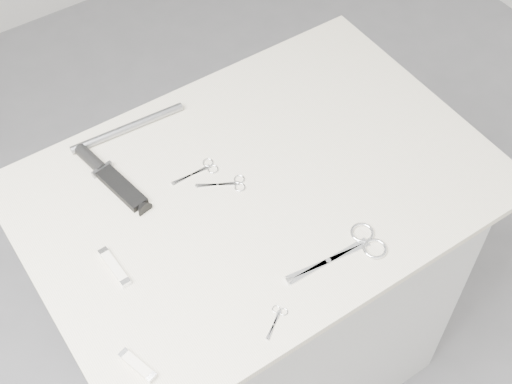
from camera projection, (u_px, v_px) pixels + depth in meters
ground at (258, 366)px, 2.25m from camera, size 4.00×4.00×0.01m
plinth at (258, 294)px, 1.90m from camera, size 0.90×0.60×0.90m
display_board at (259, 187)px, 1.53m from camera, size 1.00×0.70×0.02m
large_shears at (354, 248)px, 1.42m from camera, size 0.22×0.09×0.01m
embroidery_scissors_a at (202, 170)px, 1.55m from camera, size 0.11×0.05×0.00m
embroidery_scissors_b at (229, 184)px, 1.52m from camera, size 0.10×0.07×0.00m
tiny_scissors at (276, 318)px, 1.33m from camera, size 0.07×0.05×0.00m
sheathed_knife at (107, 174)px, 1.53m from camera, size 0.07×0.22×0.03m
pocket_knife_a at (137, 365)px, 1.26m from camera, size 0.04×0.08×0.01m
pocket_knife_b at (114, 267)px, 1.39m from camera, size 0.03×0.10×0.01m
metal_rail at (128, 128)px, 1.61m from camera, size 0.27×0.03×0.02m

